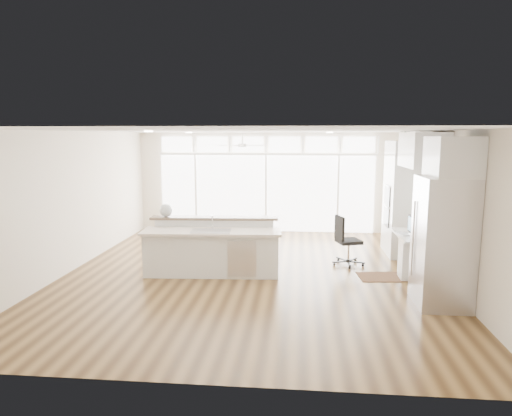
# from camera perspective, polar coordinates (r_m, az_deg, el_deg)

# --- Properties ---
(floor) EXTENTS (7.00, 8.00, 0.02)m
(floor) POSITION_cam_1_polar(r_m,az_deg,el_deg) (8.84, -0.66, -8.21)
(floor) COLOR #432C14
(floor) RESTS_ON ground
(ceiling) EXTENTS (7.00, 8.00, 0.02)m
(ceiling) POSITION_cam_1_polar(r_m,az_deg,el_deg) (8.45, -0.70, 9.64)
(ceiling) COLOR white
(ceiling) RESTS_ON wall_back
(wall_back) EXTENTS (7.00, 0.04, 2.70)m
(wall_back) POSITION_cam_1_polar(r_m,az_deg,el_deg) (12.49, 1.29, 3.23)
(wall_back) COLOR silver
(wall_back) RESTS_ON floor
(wall_front) EXTENTS (7.00, 0.04, 2.70)m
(wall_front) POSITION_cam_1_polar(r_m,az_deg,el_deg) (4.66, -5.97, -6.68)
(wall_front) COLOR silver
(wall_front) RESTS_ON floor
(wall_left) EXTENTS (0.04, 8.00, 2.70)m
(wall_left) POSITION_cam_1_polar(r_m,az_deg,el_deg) (9.57, -22.01, 0.80)
(wall_left) COLOR silver
(wall_left) RESTS_ON floor
(wall_right) EXTENTS (0.04, 8.00, 2.70)m
(wall_right) POSITION_cam_1_polar(r_m,az_deg,el_deg) (8.88, 22.39, 0.19)
(wall_right) COLOR silver
(wall_right) RESTS_ON floor
(glass_wall) EXTENTS (5.80, 0.06, 2.08)m
(glass_wall) POSITION_cam_1_polar(r_m,az_deg,el_deg) (12.47, 1.26, 1.83)
(glass_wall) COLOR white
(glass_wall) RESTS_ON wall_back
(transom_row) EXTENTS (5.90, 0.06, 0.40)m
(transom_row) POSITION_cam_1_polar(r_m,az_deg,el_deg) (12.37, 1.28, 7.95)
(transom_row) COLOR white
(transom_row) RESTS_ON wall_back
(desk_window) EXTENTS (0.04, 0.85, 0.85)m
(desk_window) POSITION_cam_1_polar(r_m,az_deg,el_deg) (9.13, 21.69, 1.72)
(desk_window) COLOR white
(desk_window) RESTS_ON wall_right
(ceiling_fan) EXTENTS (1.16, 1.16, 0.32)m
(ceiling_fan) POSITION_cam_1_polar(r_m,az_deg,el_deg) (11.29, -1.70, 8.36)
(ceiling_fan) COLOR white
(ceiling_fan) RESTS_ON ceiling
(recessed_lights) EXTENTS (3.40, 3.00, 0.02)m
(recessed_lights) POSITION_cam_1_polar(r_m,az_deg,el_deg) (8.65, -0.55, 9.49)
(recessed_lights) COLOR white
(recessed_lights) RESTS_ON ceiling
(oven_cabinet) EXTENTS (0.64, 1.20, 2.50)m
(oven_cabinet) POSITION_cam_1_polar(r_m,az_deg,el_deg) (10.53, 17.84, 1.17)
(oven_cabinet) COLOR white
(oven_cabinet) RESTS_ON floor
(desk_nook) EXTENTS (0.72, 1.30, 0.76)m
(desk_nook) POSITION_cam_1_polar(r_m,az_deg,el_deg) (9.25, 19.30, -5.44)
(desk_nook) COLOR white
(desk_nook) RESTS_ON floor
(upper_cabinets) EXTENTS (0.64, 1.30, 0.64)m
(upper_cabinets) POSITION_cam_1_polar(r_m,az_deg,el_deg) (8.99, 20.20, 6.82)
(upper_cabinets) COLOR white
(upper_cabinets) RESTS_ON wall_right
(refrigerator) EXTENTS (0.76, 0.90, 2.00)m
(refrigerator) POSITION_cam_1_polar(r_m,az_deg,el_deg) (7.56, 22.34, -3.96)
(refrigerator) COLOR silver
(refrigerator) RESTS_ON floor
(fridge_cabinet) EXTENTS (0.64, 0.90, 0.60)m
(fridge_cabinet) POSITION_cam_1_polar(r_m,az_deg,el_deg) (7.41, 23.39, 5.90)
(fridge_cabinet) COLOR white
(fridge_cabinet) RESTS_ON wall_right
(framed_photos) EXTENTS (0.06, 0.22, 0.80)m
(framed_photos) POSITION_cam_1_polar(r_m,az_deg,el_deg) (9.74, 20.64, 1.31)
(framed_photos) COLOR black
(framed_photos) RESTS_ON wall_right
(kitchen_island) EXTENTS (2.66, 1.14, 1.04)m
(kitchen_island) POSITION_cam_1_polar(r_m,az_deg,el_deg) (8.69, -5.52, -4.94)
(kitchen_island) COLOR white
(kitchen_island) RESTS_ON floor
(rug) EXTENTS (0.91, 0.70, 0.01)m
(rug) POSITION_cam_1_polar(r_m,az_deg,el_deg) (8.91, 15.44, -8.30)
(rug) COLOR #311B0F
(rug) RESTS_ON floor
(office_chair) EXTENTS (0.65, 0.62, 1.01)m
(office_chair) POSITION_cam_1_polar(r_m,az_deg,el_deg) (9.45, 11.52, -4.03)
(office_chair) COLOR black
(office_chair) RESTS_ON floor
(fishbowl) EXTENTS (0.27, 0.27, 0.25)m
(fishbowl) POSITION_cam_1_polar(r_m,az_deg,el_deg) (9.12, -11.18, -0.28)
(fishbowl) COLOR silver
(fishbowl) RESTS_ON kitchen_island
(monitor) EXTENTS (0.11, 0.45, 0.37)m
(monitor) POSITION_cam_1_polar(r_m,az_deg,el_deg) (9.11, 18.99, -1.99)
(monitor) COLOR black
(monitor) RESTS_ON desk_nook
(keyboard) EXTENTS (0.19, 0.37, 0.02)m
(keyboard) POSITION_cam_1_polar(r_m,az_deg,el_deg) (9.11, 17.90, -3.08)
(keyboard) COLOR silver
(keyboard) RESTS_ON desk_nook
(potted_plant) EXTENTS (0.28, 0.30, 0.21)m
(potted_plant) POSITION_cam_1_polar(r_m,az_deg,el_deg) (10.45, 18.20, 8.54)
(potted_plant) COLOR #2A622A
(potted_plant) RESTS_ON oven_cabinet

